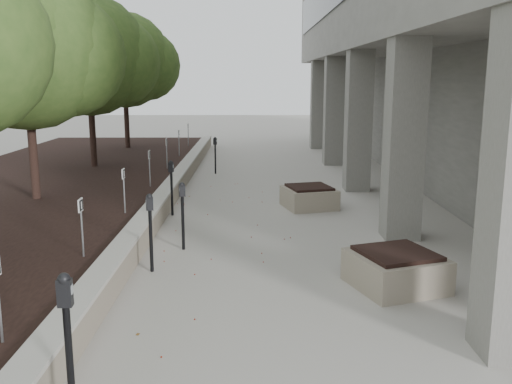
{
  "coord_description": "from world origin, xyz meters",
  "views": [
    {
      "loc": [
        0.39,
        -5.2,
        3.23
      ],
      "look_at": [
        0.44,
        6.09,
        0.93
      ],
      "focal_mm": 39.54,
      "sensor_mm": 36.0,
      "label": 1
    }
  ],
  "objects_px": {
    "parking_meter_4": "(172,188)",
    "planter_back": "(309,197)",
    "parking_meter_1": "(69,351)",
    "crabapple_tree_4": "(90,81)",
    "parking_meter_3": "(183,216)",
    "crabapple_tree_5": "(125,81)",
    "parking_meter_5": "(215,155)",
    "crabapple_tree_3": "(28,83)",
    "parking_meter_2": "(151,233)",
    "planter_front": "(396,269)"
  },
  "relations": [
    {
      "from": "parking_meter_4",
      "to": "planter_back",
      "type": "relative_size",
      "value": 1.11
    },
    {
      "from": "parking_meter_1",
      "to": "crabapple_tree_4",
      "type": "bearing_deg",
      "value": 102.41
    },
    {
      "from": "parking_meter_3",
      "to": "planter_back",
      "type": "relative_size",
      "value": 1.1
    },
    {
      "from": "crabapple_tree_5",
      "to": "crabapple_tree_4",
      "type": "bearing_deg",
      "value": -90.0
    },
    {
      "from": "parking_meter_5",
      "to": "planter_back",
      "type": "xyz_separation_m",
      "value": [
        2.71,
        -5.14,
        -0.35
      ]
    },
    {
      "from": "crabapple_tree_5",
      "to": "parking_meter_4",
      "type": "distance_m",
      "value": 10.88
    },
    {
      "from": "planter_back",
      "to": "parking_meter_5",
      "type": "bearing_deg",
      "value": 117.77
    },
    {
      "from": "crabapple_tree_3",
      "to": "crabapple_tree_5",
      "type": "relative_size",
      "value": 1.0
    },
    {
      "from": "planter_back",
      "to": "crabapple_tree_5",
      "type": "bearing_deg",
      "value": 125.4
    },
    {
      "from": "crabapple_tree_3",
      "to": "parking_meter_5",
      "type": "bearing_deg",
      "value": 56.39
    },
    {
      "from": "parking_meter_1",
      "to": "parking_meter_3",
      "type": "xyz_separation_m",
      "value": [
        0.36,
        5.59,
        -0.1
      ]
    },
    {
      "from": "parking_meter_2",
      "to": "planter_front",
      "type": "bearing_deg",
      "value": -27.35
    },
    {
      "from": "crabapple_tree_5",
      "to": "parking_meter_1",
      "type": "relative_size",
      "value": 3.57
    },
    {
      "from": "crabapple_tree_5",
      "to": "planter_front",
      "type": "distance_m",
      "value": 16.83
    },
    {
      "from": "parking_meter_5",
      "to": "parking_meter_4",
      "type": "bearing_deg",
      "value": -74.69
    },
    {
      "from": "planter_front",
      "to": "parking_meter_5",
      "type": "bearing_deg",
      "value": 108.25
    },
    {
      "from": "crabapple_tree_5",
      "to": "parking_meter_4",
      "type": "height_order",
      "value": "crabapple_tree_5"
    },
    {
      "from": "crabapple_tree_5",
      "to": "parking_meter_5",
      "type": "xyz_separation_m",
      "value": [
        3.89,
        -4.14,
        -2.49
      ]
    },
    {
      "from": "parking_meter_5",
      "to": "planter_front",
      "type": "relative_size",
      "value": 1.0
    },
    {
      "from": "crabapple_tree_4",
      "to": "parking_meter_5",
      "type": "bearing_deg",
      "value": 12.41
    },
    {
      "from": "crabapple_tree_3",
      "to": "parking_meter_1",
      "type": "height_order",
      "value": "crabapple_tree_3"
    },
    {
      "from": "crabapple_tree_3",
      "to": "parking_meter_3",
      "type": "bearing_deg",
      "value": -36.34
    },
    {
      "from": "parking_meter_3",
      "to": "parking_meter_4",
      "type": "height_order",
      "value": "parking_meter_4"
    },
    {
      "from": "crabapple_tree_3",
      "to": "crabapple_tree_5",
      "type": "bearing_deg",
      "value": 90.0
    },
    {
      "from": "crabapple_tree_4",
      "to": "crabapple_tree_5",
      "type": "bearing_deg",
      "value": 90.0
    },
    {
      "from": "parking_meter_2",
      "to": "crabapple_tree_3",
      "type": "bearing_deg",
      "value": 113.76
    },
    {
      "from": "planter_front",
      "to": "crabapple_tree_3",
      "type": "bearing_deg",
      "value": 146.9
    },
    {
      "from": "crabapple_tree_3",
      "to": "parking_meter_2",
      "type": "relative_size",
      "value": 4.03
    },
    {
      "from": "parking_meter_2",
      "to": "planter_front",
      "type": "height_order",
      "value": "parking_meter_2"
    },
    {
      "from": "planter_front",
      "to": "crabapple_tree_4",
      "type": "bearing_deg",
      "value": 127.03
    },
    {
      "from": "crabapple_tree_3",
      "to": "crabapple_tree_4",
      "type": "bearing_deg",
      "value": 90.0
    },
    {
      "from": "parking_meter_5",
      "to": "parking_meter_2",
      "type": "bearing_deg",
      "value": -70.98
    },
    {
      "from": "crabapple_tree_5",
      "to": "planter_back",
      "type": "xyz_separation_m",
      "value": [
        6.6,
        -9.29,
        -2.84
      ]
    },
    {
      "from": "crabapple_tree_5",
      "to": "parking_meter_1",
      "type": "xyz_separation_m",
      "value": [
        3.49,
        -18.42,
        -2.36
      ]
    },
    {
      "from": "crabapple_tree_4",
      "to": "parking_meter_2",
      "type": "xyz_separation_m",
      "value": [
        3.47,
        -9.08,
        -2.45
      ]
    },
    {
      "from": "parking_meter_1",
      "to": "parking_meter_4",
      "type": "xyz_separation_m",
      "value": [
        -0.24,
        8.33,
        -0.1
      ]
    },
    {
      "from": "parking_meter_1",
      "to": "parking_meter_4",
      "type": "height_order",
      "value": "parking_meter_1"
    },
    {
      "from": "parking_meter_4",
      "to": "planter_front",
      "type": "relative_size",
      "value": 1.05
    },
    {
      "from": "parking_meter_1",
      "to": "parking_meter_3",
      "type": "bearing_deg",
      "value": 84.16
    },
    {
      "from": "planter_front",
      "to": "parking_meter_4",
      "type": "bearing_deg",
      "value": 131.29
    },
    {
      "from": "crabapple_tree_3",
      "to": "parking_meter_3",
      "type": "relative_size",
      "value": 4.14
    },
    {
      "from": "crabapple_tree_3",
      "to": "crabapple_tree_4",
      "type": "height_order",
      "value": "same"
    },
    {
      "from": "crabapple_tree_4",
      "to": "crabapple_tree_5",
      "type": "xyz_separation_m",
      "value": [
        0.0,
        5.0,
        0.0
      ]
    },
    {
      "from": "parking_meter_2",
      "to": "planter_back",
      "type": "bearing_deg",
      "value": 40.27
    },
    {
      "from": "parking_meter_5",
      "to": "planter_front",
      "type": "distance_m",
      "value": 11.26
    },
    {
      "from": "parking_meter_3",
      "to": "parking_meter_5",
      "type": "bearing_deg",
      "value": 72.81
    },
    {
      "from": "crabapple_tree_3",
      "to": "planter_back",
      "type": "relative_size",
      "value": 4.55
    },
    {
      "from": "parking_meter_3",
      "to": "parking_meter_4",
      "type": "distance_m",
      "value": 2.81
    },
    {
      "from": "crabapple_tree_5",
      "to": "parking_meter_5",
      "type": "distance_m",
      "value": 6.21
    },
    {
      "from": "parking_meter_1",
      "to": "planter_front",
      "type": "bearing_deg",
      "value": 40.18
    }
  ]
}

